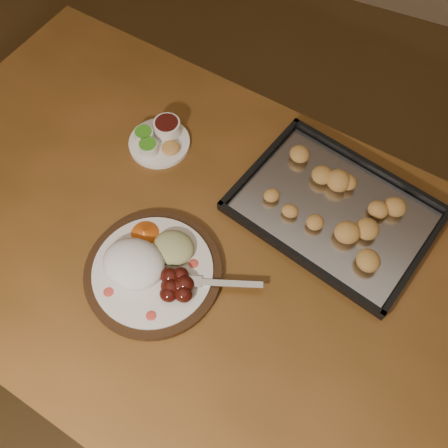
% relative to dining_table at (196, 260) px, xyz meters
% --- Properties ---
extents(ground, '(4.00, 4.00, 0.00)m').
position_rel_dining_table_xyz_m(ground, '(-0.00, -0.06, -0.65)').
color(ground, brown).
rests_on(ground, ground).
extents(dining_table, '(1.61, 1.10, 0.75)m').
position_rel_dining_table_xyz_m(dining_table, '(0.00, 0.00, 0.00)').
color(dining_table, brown).
rests_on(dining_table, ground).
extents(dinner_plate, '(0.37, 0.29, 0.07)m').
position_rel_dining_table_xyz_m(dinner_plate, '(-0.05, -0.10, 0.12)').
color(dinner_plate, black).
rests_on(dinner_plate, dining_table).
extents(condiment_saucer, '(0.15, 0.15, 0.05)m').
position_rel_dining_table_xyz_m(condiment_saucer, '(-0.19, 0.21, 0.12)').
color(condiment_saucer, white).
rests_on(condiment_saucer, dining_table).
extents(baking_tray, '(0.49, 0.41, 0.04)m').
position_rel_dining_table_xyz_m(baking_tray, '(0.26, 0.20, 0.11)').
color(baking_tray, black).
rests_on(baking_tray, dining_table).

